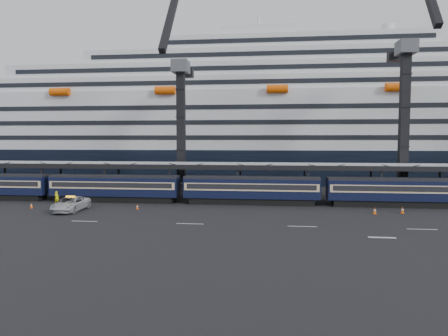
# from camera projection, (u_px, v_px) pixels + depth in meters

# --- Properties ---
(ground) EXTENTS (260.00, 260.00, 0.00)m
(ground) POSITION_uv_depth(u_px,v_px,m) (317.00, 219.00, 45.64)
(ground) COLOR black
(ground) RESTS_ON ground
(lane_markings) EXTENTS (111.00, 4.27, 0.02)m
(lane_markings) POSITION_uv_depth(u_px,v_px,m) (407.00, 232.00, 39.56)
(lane_markings) COLOR beige
(lane_markings) RESTS_ON ground
(train) EXTENTS (133.05, 3.00, 4.05)m
(train) POSITION_uv_depth(u_px,v_px,m) (275.00, 189.00, 55.91)
(train) COLOR black
(train) RESTS_ON ground
(canopy) EXTENTS (130.00, 6.25, 5.53)m
(canopy) POSITION_uv_depth(u_px,v_px,m) (306.00, 166.00, 59.14)
(canopy) COLOR gray
(canopy) RESTS_ON ground
(cruise_ship) EXTENTS (214.09, 28.84, 34.00)m
(cruise_ship) POSITION_uv_depth(u_px,v_px,m) (289.00, 125.00, 90.46)
(cruise_ship) COLOR black
(cruise_ship) RESTS_ON ground
(crane_dark_near) EXTENTS (4.50, 17.75, 35.08)m
(crane_dark_near) POSITION_uv_depth(u_px,v_px,m) (180.00, 122.00, 65.43)
(crane_dark_near) COLOR #47484E
(crane_dark_near) RESTS_ON ground
(crane_dark_mid) EXTENTS (4.50, 18.24, 39.64)m
(crane_dark_mid) POSITION_uv_depth(u_px,v_px,m) (405.00, 111.00, 60.46)
(crane_dark_mid) COLOR #47484E
(crane_dark_mid) RESTS_ON ground
(pickup_truck) EXTENTS (3.09, 6.50, 1.79)m
(pickup_truck) POSITION_uv_depth(u_px,v_px,m) (71.00, 204.00, 50.90)
(pickup_truck) COLOR #B2B5B9
(pickup_truck) RESTS_ON ground
(worker) EXTENTS (0.70, 0.49, 1.81)m
(worker) POSITION_uv_depth(u_px,v_px,m) (57.00, 197.00, 56.56)
(worker) COLOR #FBFF0D
(worker) RESTS_ON ground
(traffic_cone_b) EXTENTS (0.35, 0.35, 0.70)m
(traffic_cone_b) POSITION_uv_depth(u_px,v_px,m) (31.00, 205.00, 53.07)
(traffic_cone_b) COLOR #F35507
(traffic_cone_b) RESTS_ON ground
(traffic_cone_c) EXTENTS (0.34, 0.34, 0.68)m
(traffic_cone_c) POSITION_uv_depth(u_px,v_px,m) (137.00, 207.00, 52.27)
(traffic_cone_c) COLOR #F35507
(traffic_cone_c) RESTS_ON ground
(traffic_cone_d) EXTENTS (0.42, 0.42, 0.84)m
(traffic_cone_d) POSITION_uv_depth(u_px,v_px,m) (375.00, 211.00, 48.95)
(traffic_cone_d) COLOR #F35507
(traffic_cone_d) RESTS_ON ground
(traffic_cone_e) EXTENTS (0.42, 0.42, 0.83)m
(traffic_cone_e) POSITION_uv_depth(u_px,v_px,m) (402.00, 210.00, 49.39)
(traffic_cone_e) COLOR #F35507
(traffic_cone_e) RESTS_ON ground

